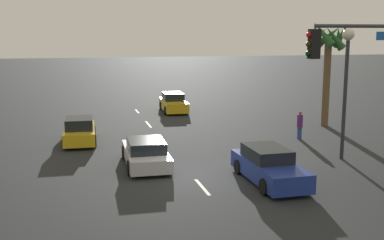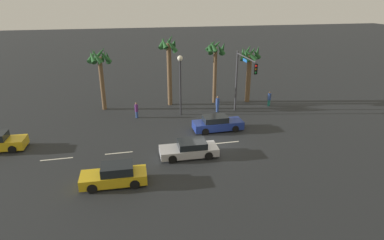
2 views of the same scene
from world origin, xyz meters
TOP-DOWN VIEW (x-y plane):
  - ground_plane at (0.00, 0.00)m, footprint 220.00×220.00m
  - lane_stripe_1 at (-12.28, 0.00)m, footprint 2.40×0.14m
  - lane_stripe_2 at (-7.57, 0.00)m, footprint 2.19×0.14m
  - lane_stripe_3 at (1.55, 0.00)m, footprint 2.09×0.14m
  - car_0 at (-2.14, -1.70)m, footprint 4.56×2.02m
  - car_2 at (1.50, 2.83)m, footprint 4.64×1.86m
  - car_3 at (-7.84, -4.57)m, footprint 4.38×1.89m
  - traffic_signal at (5.00, 6.07)m, footprint 0.43×5.43m
  - streetlamp at (-1.05, 7.74)m, footprint 0.56×0.56m
  - pedestrian_0 at (3.00, 7.77)m, footprint 0.55×0.55m
  - pedestrian_1 at (9.36, 8.46)m, footprint 0.53×0.53m
  - pedestrian_2 at (-5.66, 7.81)m, footprint 0.44×0.44m
  - palm_tree_0 at (-1.65, 11.37)m, footprint 2.18×2.53m
  - palm_tree_1 at (-9.01, 11.30)m, footprint 2.75×2.69m
  - palm_tree_2 at (7.53, 10.47)m, footprint 2.49×2.71m
  - palm_tree_3 at (3.65, 11.11)m, footprint 2.27×2.49m

SIDE VIEW (x-z plane):
  - ground_plane at x=0.00m, z-range 0.00..0.00m
  - lane_stripe_1 at x=-12.28m, z-range 0.00..0.01m
  - lane_stripe_2 at x=-7.57m, z-range 0.00..0.01m
  - lane_stripe_3 at x=1.55m, z-range 0.00..0.01m
  - car_0 at x=-2.14m, z-range -0.04..1.22m
  - car_3 at x=-7.84m, z-range -0.06..1.37m
  - car_2 at x=1.50m, z-range -0.05..1.36m
  - pedestrian_2 at x=-5.66m, z-range 0.04..1.68m
  - pedestrian_1 at x=9.36m, z-range 0.03..1.70m
  - pedestrian_0 at x=3.00m, z-range 0.04..1.78m
  - streetlamp at x=-1.05m, z-range 1.25..7.51m
  - traffic_signal at x=5.00m, z-range 1.17..7.66m
  - palm_tree_2 at x=7.53m, z-range 1.45..8.15m
  - palm_tree_1 at x=-9.01m, z-range 1.67..8.59m
  - palm_tree_0 at x=-1.65m, z-range 1.48..9.43m
  - palm_tree_3 at x=3.65m, z-range 1.86..9.14m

